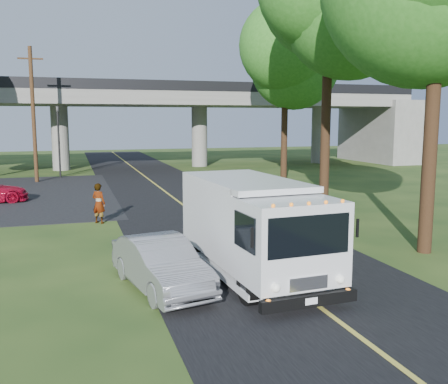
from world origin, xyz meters
name	(u,v)px	position (x,y,z in m)	size (l,w,h in m)	color
ground	(279,277)	(0.00, 0.00, 0.00)	(120.00, 120.00, 0.00)	#213E16
road	(192,212)	(0.00, 10.00, 0.01)	(7.00, 90.00, 0.02)	black
lane_line	(192,212)	(0.00, 10.00, 0.03)	(0.12, 90.00, 0.01)	gold
overpass	(132,116)	(0.00, 32.00, 4.56)	(54.00, 10.00, 7.30)	slate
traffic_signal	(58,134)	(-6.00, 26.00, 3.20)	(0.18, 0.22, 5.20)	black
utility_pole	(33,114)	(-7.50, 24.00, 4.59)	(1.60, 0.26, 9.00)	#472D19
tree_right_far	(289,59)	(9.21, 19.84, 8.30)	(5.77, 5.67, 10.99)	#382314
step_van	(253,225)	(-0.64, 0.33, 1.42)	(2.68, 6.36, 2.62)	silver
silver_sedan	(161,264)	(-3.20, 0.00, 0.65)	(1.38, 3.95, 1.30)	gray
pedestrian	(99,203)	(-4.22, 8.74, 0.83)	(0.61, 0.40, 1.66)	gray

